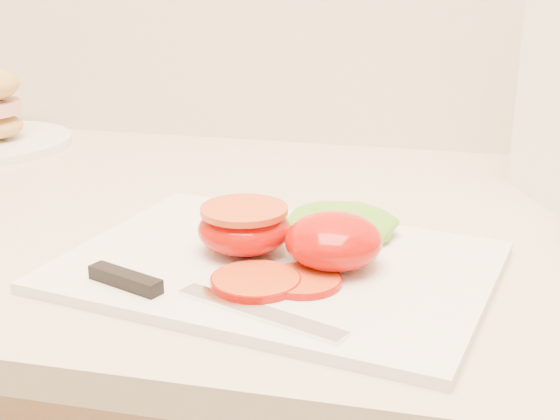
# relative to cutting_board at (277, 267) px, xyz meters

# --- Properties ---
(cutting_board) EXTENTS (0.41, 0.33, 0.01)m
(cutting_board) POSITION_rel_cutting_board_xyz_m (0.00, 0.00, 0.00)
(cutting_board) COLOR white
(cutting_board) RESTS_ON counter
(tomato_half_dome) EXTENTS (0.09, 0.09, 0.05)m
(tomato_half_dome) POSITION_rel_cutting_board_xyz_m (0.05, 0.00, 0.03)
(tomato_half_dome) COLOR #C61500
(tomato_half_dome) RESTS_ON cutting_board
(tomato_half_cut) EXTENTS (0.09, 0.09, 0.04)m
(tomato_half_cut) POSITION_rel_cutting_board_xyz_m (-0.03, 0.02, 0.03)
(tomato_half_cut) COLOR #C61500
(tomato_half_cut) RESTS_ON cutting_board
(tomato_slice_0) EXTENTS (0.07, 0.07, 0.01)m
(tomato_slice_0) POSITION_rel_cutting_board_xyz_m (-0.01, -0.05, 0.01)
(tomato_slice_0) COLOR #CA5D19
(tomato_slice_0) RESTS_ON cutting_board
(tomato_slice_1) EXTENTS (0.06, 0.06, 0.01)m
(tomato_slice_1) POSITION_rel_cutting_board_xyz_m (0.03, -0.04, 0.01)
(tomato_slice_1) COLOR #CA5D19
(tomato_slice_1) RESTS_ON cutting_board
(lettuce_leaf_0) EXTENTS (0.12, 0.09, 0.02)m
(lettuce_leaf_0) POSITION_rel_cutting_board_xyz_m (0.05, 0.07, 0.02)
(lettuce_leaf_0) COLOR #67B52F
(lettuce_leaf_0) RESTS_ON cutting_board
(knife) EXTENTS (0.23, 0.08, 0.01)m
(knife) POSITION_rel_cutting_board_xyz_m (-0.06, -0.09, 0.01)
(knife) COLOR silver
(knife) RESTS_ON cutting_board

